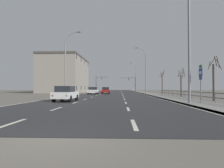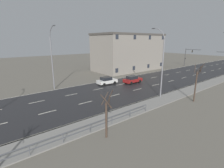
% 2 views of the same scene
% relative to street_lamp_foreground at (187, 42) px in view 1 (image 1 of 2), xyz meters
% --- Properties ---
extents(ground_plane, '(160.00, 160.00, 0.12)m').
position_rel_street_lamp_foreground_xyz_m(ground_plane, '(-7.40, 36.68, -5.29)').
color(ground_plane, '#666056').
extents(road_asphalt_strip, '(14.00, 120.00, 0.03)m').
position_rel_street_lamp_foreground_xyz_m(road_asphalt_strip, '(-7.40, 48.67, -5.22)').
color(road_asphalt_strip, '#232326').
rests_on(road_asphalt_strip, ground).
extents(sidewalk_right, '(3.00, 120.00, 0.12)m').
position_rel_street_lamp_foreground_xyz_m(sidewalk_right, '(1.02, 48.68, -5.17)').
color(sidewalk_right, gray).
rests_on(sidewalk_right, ground).
extents(guardrail, '(0.07, 29.75, 1.00)m').
position_rel_street_lamp_foreground_xyz_m(guardrail, '(2.45, 7.11, -4.52)').
color(guardrail, '#515459').
rests_on(guardrail, ground).
extents(street_lamp_foreground, '(2.84, 0.24, 10.76)m').
position_rel_street_lamp_foreground_xyz_m(street_lamp_foreground, '(0.00, 0.00, 0.00)').
color(street_lamp_foreground, slate).
rests_on(street_lamp_foreground, ground).
extents(street_lamp_midground, '(2.44, 0.24, 10.54)m').
position_rel_street_lamp_foreground_xyz_m(street_lamp_midground, '(0.04, 28.05, -0.07)').
color(street_lamp_midground, slate).
rests_on(street_lamp_midground, ground).
extents(street_lamp_distant, '(2.36, 0.24, 10.71)m').
position_rel_street_lamp_foreground_xyz_m(street_lamp_distant, '(0.06, 56.11, 0.03)').
color(street_lamp_distant, slate).
rests_on(street_lamp_distant, ground).
extents(street_lamp_left_bank, '(2.70, 0.24, 11.09)m').
position_rel_street_lamp_foreground_xyz_m(street_lamp_left_bank, '(-14.83, 16.83, 0.18)').
color(street_lamp_left_bank, slate).
rests_on(street_lamp_left_bank, ground).
extents(highway_sign, '(0.09, 0.68, 3.28)m').
position_rel_street_lamp_foreground_xyz_m(highway_sign, '(0.99, -0.34, -3.13)').
color(highway_sign, slate).
rests_on(highway_sign, ground).
extents(traffic_signal_right, '(5.89, 0.36, 5.67)m').
position_rel_street_lamp_foreground_xyz_m(traffic_signal_right, '(-0.67, 62.46, -1.41)').
color(traffic_signal_right, '#38383A').
rests_on(traffic_signal_right, ground).
extents(traffic_signal_left, '(5.20, 0.36, 6.00)m').
position_rel_street_lamp_foreground_xyz_m(traffic_signal_left, '(-14.35, 63.20, -1.27)').
color(traffic_signal_left, '#38383A').
rests_on(traffic_signal_left, ground).
extents(car_near_left, '(1.92, 4.15, 1.57)m').
position_rel_street_lamp_foreground_xyz_m(car_near_left, '(-11.21, 3.52, -4.43)').
color(car_near_left, silver).
rests_on(car_near_left, ground).
extents(car_mid_centre, '(1.85, 4.11, 1.57)m').
position_rel_street_lamp_foreground_xyz_m(car_mid_centre, '(-9.06, 31.22, -4.43)').
color(car_mid_centre, maroon).
rests_on(car_mid_centre, ground).
extents(car_near_right, '(2.00, 4.18, 1.57)m').
position_rel_street_lamp_foreground_xyz_m(car_near_right, '(-11.49, 26.34, -4.43)').
color(car_near_right, silver).
rests_on(car_near_right, ground).
extents(brick_building, '(10.85, 20.99, 10.62)m').
position_rel_street_lamp_foreground_xyz_m(brick_building, '(-22.07, 42.48, 0.09)').
color(brick_building, gray).
rests_on(brick_building, ground).
extents(bare_tree_near, '(1.41, 1.51, 4.76)m').
position_rel_street_lamp_foreground_xyz_m(bare_tree_near, '(4.44, 4.84, -2.91)').
color(bare_tree_near, '#423328').
rests_on(bare_tree_near, ground).
extents(bare_tree_mid, '(1.13, 1.19, 4.60)m').
position_rel_street_lamp_foreground_xyz_m(bare_tree_mid, '(4.00, 14.69, -3.14)').
color(bare_tree_mid, '#423328').
rests_on(bare_tree_mid, ground).
extents(bare_tree_far, '(1.20, 1.16, 5.63)m').
position_rel_street_lamp_foreground_xyz_m(bare_tree_far, '(4.37, 30.43, -2.61)').
color(bare_tree_far, '#423328').
rests_on(bare_tree_far, ground).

